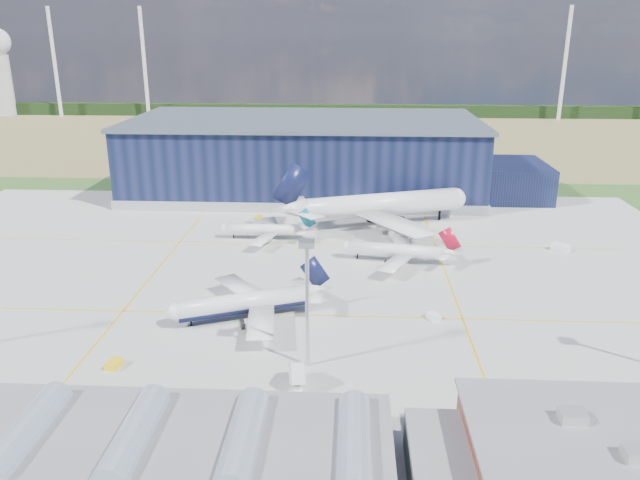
% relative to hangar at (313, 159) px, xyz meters
% --- Properties ---
extents(ground, '(600.00, 600.00, 0.00)m').
position_rel_hangar_xyz_m(ground, '(-2.81, -94.80, -11.62)').
color(ground, '#2C5620').
rests_on(ground, ground).
extents(apron, '(220.00, 160.00, 0.08)m').
position_rel_hangar_xyz_m(apron, '(-2.81, -84.80, -11.59)').
color(apron, '#ABABA6').
rests_on(apron, ground).
extents(farmland, '(600.00, 220.00, 0.01)m').
position_rel_hangar_xyz_m(farmland, '(-2.81, 125.20, -11.62)').
color(farmland, olive).
rests_on(farmland, ground).
extents(treeline, '(600.00, 8.00, 8.00)m').
position_rel_hangar_xyz_m(treeline, '(-2.81, 205.20, -7.62)').
color(treeline, black).
rests_on(treeline, ground).
extents(horizon_dressing, '(440.20, 18.00, 70.00)m').
position_rel_hangar_xyz_m(horizon_dressing, '(-194.11, 199.58, 22.58)').
color(horizon_dressing, white).
rests_on(horizon_dressing, ground).
extents(hangar, '(145.00, 62.00, 26.10)m').
position_rel_hangar_xyz_m(hangar, '(0.00, 0.00, 0.00)').
color(hangar, black).
rests_on(hangar, ground).
extents(glass_concourse, '(78.00, 23.00, 8.60)m').
position_rel_hangar_xyz_m(glass_concourse, '(-9.26, -154.80, -7.93)').
color(glass_concourse, black).
rests_on(glass_concourse, ground).
extents(light_mast_center, '(2.60, 2.60, 23.00)m').
position_rel_hangar_xyz_m(light_mast_center, '(7.19, -124.80, 3.82)').
color(light_mast_center, silver).
rests_on(light_mast_center, ground).
extents(airliner_navy, '(44.75, 44.35, 11.24)m').
position_rel_hangar_xyz_m(airliner_navy, '(-6.91, -106.80, -6.00)').
color(airliner_navy, white).
rests_on(airliner_navy, ground).
extents(airliner_red, '(34.99, 34.46, 9.87)m').
position_rel_hangar_xyz_m(airliner_red, '(25.33, -72.80, -6.68)').
color(airliner_red, white).
rests_on(airliner_red, ground).
extents(airliner_widebody, '(78.17, 77.35, 20.10)m').
position_rel_hangar_xyz_m(airliner_widebody, '(23.06, -41.89, -1.57)').
color(airliner_widebody, white).
rests_on(airliner_widebody, ground).
extents(airliner_regional, '(27.84, 27.25, 8.94)m').
position_rel_hangar_xyz_m(airliner_regional, '(-9.94, -56.59, -7.15)').
color(airliner_regional, white).
rests_on(airliner_regional, ground).
extents(gse_tug_a, '(2.47, 3.47, 1.32)m').
position_rel_hangar_xyz_m(gse_tug_a, '(-26.25, -127.33, -10.96)').
color(gse_tug_a, yellow).
rests_on(gse_tug_a, ground).
extents(gse_cart_a, '(2.98, 3.48, 1.27)m').
position_rel_hangar_xyz_m(gse_cart_a, '(31.23, -105.28, -10.98)').
color(gse_cart_a, white).
rests_on(gse_cart_a, ground).
extents(gse_van_b, '(4.68, 4.80, 2.11)m').
position_rel_hangar_xyz_m(gse_van_b, '(69.61, -62.37, -10.56)').
color(gse_van_b, white).
rests_on(gse_van_b, ground).
extents(gse_tug_c, '(1.84, 2.90, 1.26)m').
position_rel_hangar_xyz_m(gse_tug_c, '(-14.38, -37.41, -10.99)').
color(gse_tug_c, yellow).
rests_on(gse_tug_c, ground).
extents(gse_cart_b, '(3.46, 2.60, 1.37)m').
position_rel_hangar_xyz_m(gse_cart_b, '(-13.27, -43.28, -10.93)').
color(gse_cart_b, white).
rests_on(gse_cart_b, ground).
extents(airstair, '(3.15, 5.70, 3.44)m').
position_rel_hangar_xyz_m(airstair, '(5.94, -132.14, -9.89)').
color(airstair, white).
rests_on(airstair, ground).
extents(car_a, '(3.67, 2.66, 1.16)m').
position_rel_hangar_xyz_m(car_a, '(55.59, -140.25, -11.04)').
color(car_a, '#99999E').
rests_on(car_a, ground).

